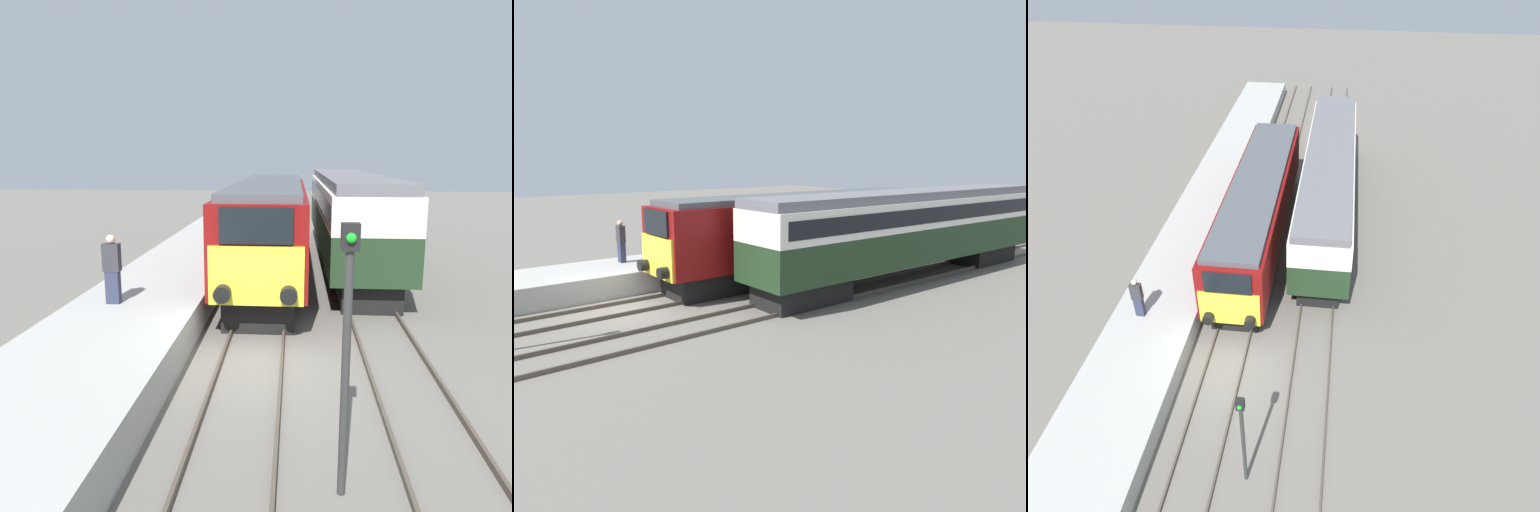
% 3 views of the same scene
% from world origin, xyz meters
% --- Properties ---
extents(ground_plane, '(120.00, 120.00, 0.00)m').
position_xyz_m(ground_plane, '(0.00, 0.00, 0.00)').
color(ground_plane, slate).
extents(platform_left, '(3.50, 50.00, 0.94)m').
position_xyz_m(platform_left, '(-3.30, 8.00, 0.47)').
color(platform_left, '#A8A8A3').
rests_on(platform_left, ground_plane).
extents(rails_near_track, '(1.51, 60.00, 0.14)m').
position_xyz_m(rails_near_track, '(0.00, 5.00, 0.07)').
color(rails_near_track, '#4C4238').
rests_on(rails_near_track, ground_plane).
extents(rails_far_track, '(1.50, 60.00, 0.14)m').
position_xyz_m(rails_far_track, '(3.40, 5.00, 0.07)').
color(rails_far_track, '#4C4238').
rests_on(rails_far_track, ground_plane).
extents(locomotive, '(2.70, 15.04, 3.85)m').
position_xyz_m(locomotive, '(0.00, 8.78, 2.16)').
color(locomotive, black).
rests_on(locomotive, ground_plane).
extents(passenger_carriage, '(2.75, 17.16, 4.02)m').
position_xyz_m(passenger_carriage, '(3.40, 12.13, 2.43)').
color(passenger_carriage, black).
rests_on(passenger_carriage, ground_plane).
extents(person_on_platform, '(0.44, 0.26, 1.86)m').
position_xyz_m(person_on_platform, '(-3.83, 1.58, 1.88)').
color(person_on_platform, '#2D334C').
rests_on(person_on_platform, platform_left).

